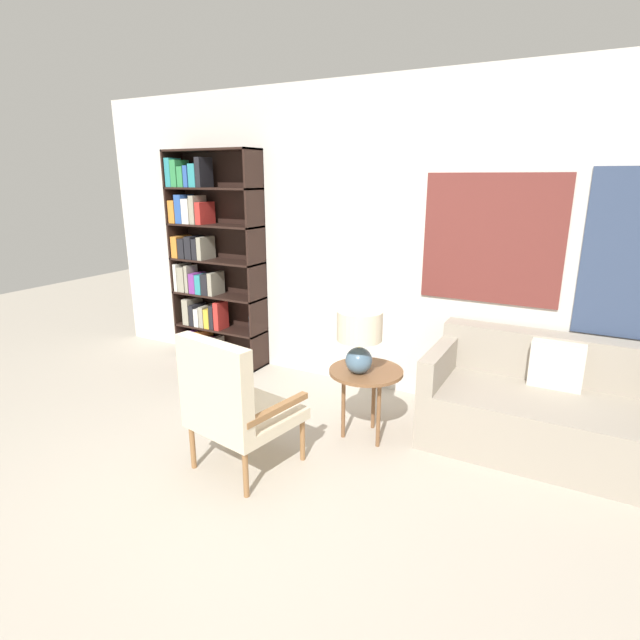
% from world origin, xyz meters
% --- Properties ---
extents(ground_plane, '(14.00, 14.00, 0.00)m').
position_xyz_m(ground_plane, '(0.00, 0.00, 0.00)').
color(ground_plane, '#B2A899').
extents(wall_back, '(6.40, 0.08, 2.70)m').
position_xyz_m(wall_back, '(0.06, 2.03, 1.35)').
color(wall_back, silver).
rests_on(wall_back, ground_plane).
extents(bookshelf, '(1.02, 0.30, 2.16)m').
position_xyz_m(bookshelf, '(-1.86, 1.84, 1.03)').
color(bookshelf, black).
rests_on(bookshelf, ground_plane).
extents(armchair, '(0.69, 0.71, 0.95)m').
position_xyz_m(armchair, '(-0.29, 0.23, 0.51)').
color(armchair, olive).
rests_on(armchair, ground_plane).
extents(couch, '(1.69, 0.87, 0.78)m').
position_xyz_m(couch, '(1.50, 1.57, 0.30)').
color(couch, '#9E9384').
rests_on(couch, ground_plane).
extents(side_table, '(0.54, 0.54, 0.54)m').
position_xyz_m(side_table, '(0.28, 1.07, 0.49)').
color(side_table, brown).
rests_on(side_table, ground_plane).
extents(table_lamp, '(0.32, 0.32, 0.46)m').
position_xyz_m(table_lamp, '(0.26, 0.99, 0.84)').
color(table_lamp, slate).
rests_on(table_lamp, side_table).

